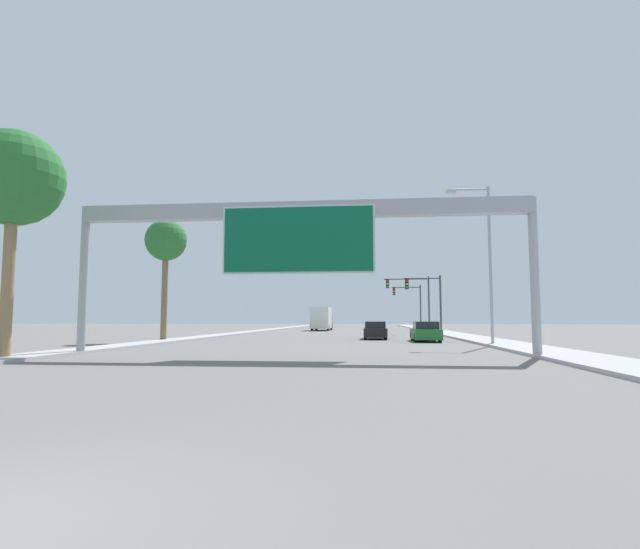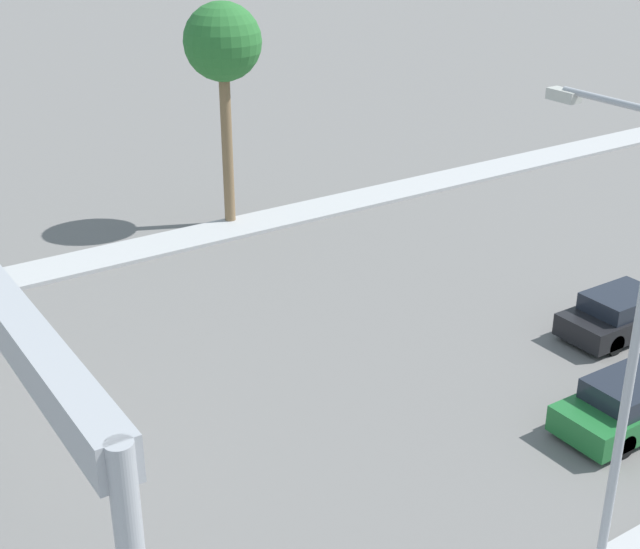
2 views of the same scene
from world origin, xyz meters
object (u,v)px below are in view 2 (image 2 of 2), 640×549
Objects in this scene: car_far_center at (623,313)px; palm_tree_background at (223,46)px; street_lamp_right at (623,330)px; car_near_center at (637,401)px.

palm_tree_background reaches higher than car_far_center.
street_lamp_right is at bearing -54.20° from car_far_center.
car_far_center is at bearing 20.43° from palm_tree_background.
car_near_center is at bearing 119.78° from street_lamp_right.
street_lamp_right is (6.56, -9.09, 4.97)m from car_far_center.
street_lamp_right is at bearing -9.24° from palm_tree_background.
street_lamp_right reaches higher than palm_tree_background.
car_near_center is 7.91m from street_lamp_right.
car_near_center is 19.65m from palm_tree_background.
car_far_center is 0.49× the size of palm_tree_background.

